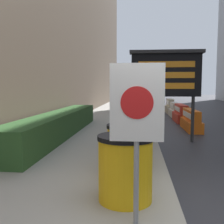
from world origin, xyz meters
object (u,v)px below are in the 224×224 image
at_px(jersey_barrier_white, 175,110).
at_px(traffic_light_near_curb, 153,76).
at_px(jersey_barrier_red_striped, 181,114).
at_px(traffic_cone_near, 189,110).
at_px(jersey_barrier_orange_far, 191,121).
at_px(jersey_barrier_cream, 170,107).
at_px(barrel_drum_middle, 128,150).
at_px(barrel_drum_foreground, 125,168).
at_px(warning_sign, 137,115).
at_px(message_board, 166,75).
at_px(pedestrian_passerby, 156,98).
at_px(barrel_drum_back, 134,139).

height_order(jersey_barrier_white, traffic_light_near_curb, traffic_light_near_curb).
height_order(jersey_barrier_red_striped, traffic_cone_near, jersey_barrier_red_striped).
height_order(jersey_barrier_orange_far, jersey_barrier_cream, jersey_barrier_cream).
bearing_deg(jersey_barrier_cream, barrel_drum_middle, -99.83).
relative_size(jersey_barrier_red_striped, traffic_light_near_curb, 0.55).
distance_m(barrel_drum_foreground, warning_sign, 1.07).
distance_m(warning_sign, traffic_light_near_curb, 18.94).
xyz_separation_m(jersey_barrier_orange_far, jersey_barrier_white, (0.00, 4.81, 0.00)).
bearing_deg(jersey_barrier_orange_far, message_board, -118.06).
relative_size(message_board, pedestrian_passerby, 1.67).
xyz_separation_m(barrel_drum_back, traffic_cone_near, (3.26, 11.21, -0.31)).
bearing_deg(barrel_drum_foreground, barrel_drum_back, 87.71).
height_order(message_board, jersey_barrier_red_striped, message_board).
distance_m(jersey_barrier_cream, pedestrian_passerby, 1.23).
bearing_deg(barrel_drum_middle, jersey_barrier_red_striped, 75.20).
bearing_deg(message_board, jersey_barrier_cream, 82.37).
relative_size(barrel_drum_foreground, jersey_barrier_orange_far, 0.43).
distance_m(barrel_drum_foreground, traffic_cone_near, 13.72).
bearing_deg(jersey_barrier_white, traffic_light_near_curb, 98.56).
relative_size(barrel_drum_middle, jersey_barrier_white, 0.51).
xyz_separation_m(barrel_drum_middle, jersey_barrier_red_striped, (2.27, 8.60, -0.21)).
relative_size(barrel_drum_middle, barrel_drum_back, 1.00).
relative_size(barrel_drum_middle, traffic_light_near_curb, 0.25).
relative_size(jersey_barrier_white, jersey_barrier_cream, 0.99).
bearing_deg(message_board, jersey_barrier_red_striped, 75.61).
bearing_deg(barrel_drum_foreground, jersey_barrier_orange_far, 72.22).
relative_size(jersey_barrier_white, pedestrian_passerby, 1.07).
bearing_deg(barrel_drum_foreground, warning_sign, -77.05).
bearing_deg(jersey_barrier_orange_far, barrel_drum_middle, -110.61).
height_order(barrel_drum_foreground, jersey_barrier_orange_far, barrel_drum_foreground).
height_order(warning_sign, traffic_light_near_curb, traffic_light_near_curb).
xyz_separation_m(message_board, jersey_barrier_white, (1.27, 7.19, -1.72)).
distance_m(barrel_drum_back, traffic_light_near_curb, 16.27).
relative_size(barrel_drum_back, jersey_barrier_red_striped, 0.46).
relative_size(barrel_drum_middle, jersey_barrier_cream, 0.51).
relative_size(traffic_cone_near, traffic_light_near_curb, 0.16).
bearing_deg(traffic_cone_near, warning_sign, -102.86).
distance_m(message_board, jersey_barrier_orange_far, 3.20).
distance_m(message_board, jersey_barrier_cream, 9.68).
distance_m(barrel_drum_foreground, jersey_barrier_orange_far, 7.45).
bearing_deg(barrel_drum_foreground, traffic_light_near_curb, 85.83).
relative_size(jersey_barrier_orange_far, jersey_barrier_white, 1.19).
relative_size(warning_sign, traffic_light_near_curb, 0.51).
xyz_separation_m(jersey_barrier_orange_far, jersey_barrier_cream, (0.00, 7.07, 0.05)).
bearing_deg(jersey_barrier_orange_far, barrel_drum_back, -113.66).
bearing_deg(jersey_barrier_red_striped, barrel_drum_foreground, -103.26).
height_order(barrel_drum_middle, pedestrian_passerby, pedestrian_passerby).
height_order(traffic_cone_near, traffic_light_near_curb, traffic_light_near_curb).
relative_size(barrel_drum_foreground, barrel_drum_middle, 1.00).
height_order(jersey_barrier_cream, traffic_cone_near, jersey_barrier_cream).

